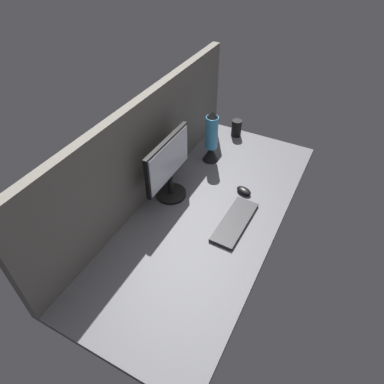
% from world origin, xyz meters
% --- Properties ---
extents(ground_plane, '(1.80, 0.80, 0.03)m').
position_xyz_m(ground_plane, '(0.00, 0.00, -0.01)').
color(ground_plane, '#515156').
extents(cubicle_wall_back, '(1.80, 0.05, 0.60)m').
position_xyz_m(cubicle_wall_back, '(0.00, 0.38, 0.30)').
color(cubicle_wall_back, slate).
rests_on(cubicle_wall_back, ground_plane).
extents(monitor, '(0.41, 0.18, 0.38)m').
position_xyz_m(monitor, '(0.04, 0.25, 0.21)').
color(monitor, black).
rests_on(monitor, ground_plane).
extents(keyboard, '(0.37, 0.14, 0.02)m').
position_xyz_m(keyboard, '(-0.00, -0.18, 0.01)').
color(keyboard, '#262628').
rests_on(keyboard, ground_plane).
extents(mouse, '(0.08, 0.11, 0.03)m').
position_xyz_m(mouse, '(0.25, -0.13, 0.02)').
color(mouse, black).
rests_on(mouse, ground_plane).
extents(mug_black_travel, '(0.07, 0.07, 0.12)m').
position_xyz_m(mug_black_travel, '(0.82, 0.15, 0.06)').
color(mug_black_travel, black).
rests_on(mug_black_travel, ground_plane).
extents(lava_lamp, '(0.11, 0.11, 0.36)m').
position_xyz_m(lava_lamp, '(0.46, 0.19, 0.15)').
color(lava_lamp, black).
rests_on(lava_lamp, ground_plane).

